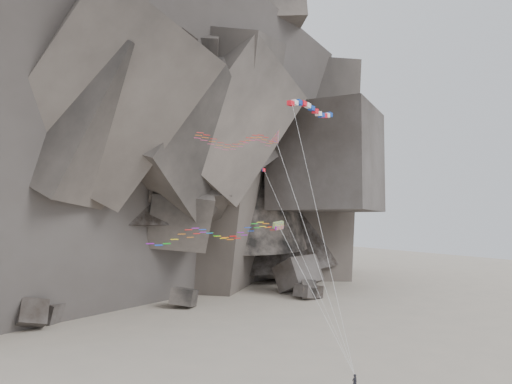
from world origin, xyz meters
TOP-DOWN VIEW (x-y plane):
  - ground at (0.00, 0.00)m, footprint 260.00×260.00m
  - headland at (0.00, 70.00)m, footprint 110.00×70.00m
  - boulder_field at (-8.86, 37.14)m, footprint 72.94×16.35m
  - kite_flyer at (1.95, -5.63)m, footprint 0.64×0.45m
  - delta_kite at (-7.20, 0.49)m, footprint 13.53×7.32m
  - banner_kite at (5.39, 4.08)m, footprint 9.06×11.78m
  - parafoil_kite at (-7.30, 4.28)m, footprint 16.42×10.39m
  - pennant_kite at (-1.97, -0.30)m, footprint 5.42×7.18m

SIDE VIEW (x-z plane):
  - ground at x=0.00m, z-range 0.00..0.00m
  - kite_flyer at x=1.95m, z-range 0.00..1.73m
  - boulder_field at x=-8.86m, z-range -1.64..6.46m
  - parafoil_kite at x=-7.30m, z-range 7.25..21.19m
  - pennant_kite at x=-1.97m, z-range 6.21..25.39m
  - delta_kite at x=-7.20m, z-range 11.40..34.48m
  - banner_kite at x=5.39m, z-range 14.15..41.24m
  - headland at x=0.00m, z-range 0.00..84.00m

